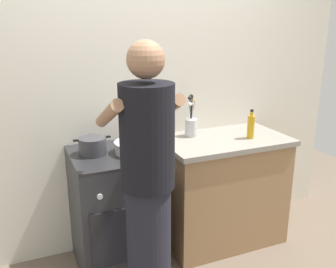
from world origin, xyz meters
TOP-DOWN VIEW (x-y plane):
  - ground at (0.00, 0.00)m, footprint 6.00×6.00m
  - back_wall at (0.20, 0.50)m, footprint 3.20×0.10m
  - countertop at (0.55, 0.15)m, footprint 1.00×0.60m
  - stove_range at (-0.35, 0.15)m, footprint 0.60×0.62m
  - pot at (-0.49, 0.18)m, footprint 0.26×0.19m
  - mixing_bowl at (-0.21, 0.10)m, footprint 0.29×0.29m
  - utensil_crock at (0.33, 0.30)m, footprint 0.10×0.10m
  - oil_bottle at (0.73, 0.07)m, footprint 0.06×0.06m
  - person at (-0.32, -0.45)m, footprint 0.41×0.50m

SIDE VIEW (x-z plane):
  - ground at x=0.00m, z-range 0.00..0.00m
  - stove_range at x=-0.35m, z-range 0.00..0.90m
  - countertop at x=0.55m, z-range 0.00..0.90m
  - person at x=-0.32m, z-range 0.01..1.71m
  - mixing_bowl at x=-0.21m, z-range 0.90..0.99m
  - pot at x=-0.49m, z-range 0.90..1.02m
  - oil_bottle at x=0.73m, z-range 0.88..1.11m
  - utensil_crock at x=0.33m, z-range 0.83..1.17m
  - back_wall at x=0.20m, z-range 0.00..2.50m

